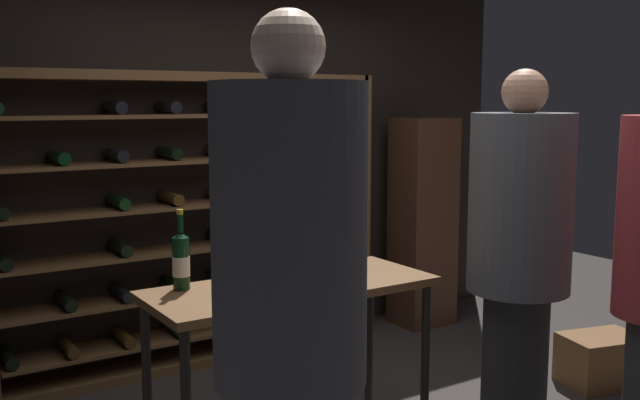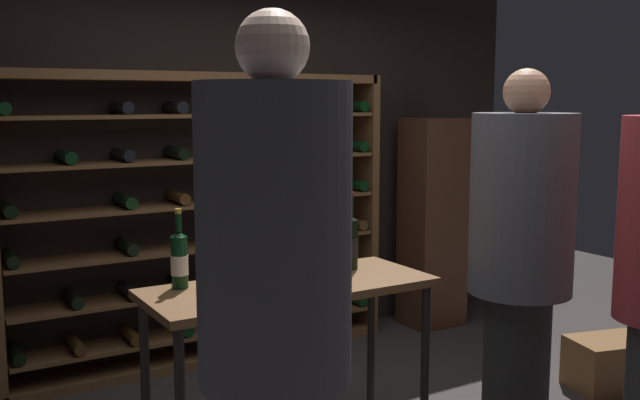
{
  "view_description": "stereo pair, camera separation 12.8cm",
  "coord_description": "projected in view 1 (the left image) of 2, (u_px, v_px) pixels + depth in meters",
  "views": [
    {
      "loc": [
        -2.21,
        -2.79,
        1.78
      ],
      "look_at": [
        -0.25,
        0.23,
        1.28
      ],
      "focal_mm": 40.71,
      "sensor_mm": 36.0,
      "label": 1
    },
    {
      "loc": [
        -2.1,
        -2.86,
        1.78
      ],
      "look_at": [
        -0.25,
        0.23,
        1.28
      ],
      "focal_mm": 40.71,
      "sensor_mm": 36.0,
      "label": 2
    }
  ],
  "objects": [
    {
      "name": "person_guest_plum_blouse",
      "position": [
        290.0,
        305.0,
        2.31
      ],
      "size": [
        0.49,
        0.49,
        2.06
      ],
      "rotation": [
        0.0,
        0.0,
        -1.85
      ],
      "color": "#2C2C2C",
      "rests_on": "ground"
    },
    {
      "name": "wine_rack",
      "position": [
        198.0,
        221.0,
        4.87
      ],
      "size": [
        2.69,
        0.32,
        1.96
      ],
      "color": "brown",
      "rests_on": "ground"
    },
    {
      "name": "back_wall",
      "position": [
        221.0,
        147.0,
        5.13
      ],
      "size": [
        5.0,
        0.1,
        2.91
      ],
      "primitive_type": "cube",
      "color": "black",
      "rests_on": "ground"
    },
    {
      "name": "person_guest_blue_shirt",
      "position": [
        519.0,
        245.0,
        3.64
      ],
      "size": [
        0.51,
        0.51,
        1.93
      ],
      "rotation": [
        0.0,
        0.0,
        0.92
      ],
      "color": "#252525",
      "rests_on": "ground"
    },
    {
      "name": "tasting_table",
      "position": [
        292.0,
        304.0,
        3.46
      ],
      "size": [
        1.38,
        0.57,
        0.91
      ],
      "color": "brown",
      "rests_on": "ground"
    },
    {
      "name": "wine_bottle_green_slim",
      "position": [
        181.0,
        260.0,
        3.32
      ],
      "size": [
        0.08,
        0.08,
        0.37
      ],
      "color": "black",
      "rests_on": "tasting_table"
    },
    {
      "name": "wine_crate",
      "position": [
        601.0,
        360.0,
        4.56
      ],
      "size": [
        0.55,
        0.45,
        0.31
      ],
      "primitive_type": "cube",
      "rotation": [
        0.0,
        0.0,
        -0.25
      ],
      "color": "brown",
      "rests_on": "ground"
    },
    {
      "name": "wine_glass_stemmed_right",
      "position": [
        251.0,
        273.0,
        3.14
      ],
      "size": [
        0.08,
        0.08,
        0.17
      ],
      "color": "silver",
      "rests_on": "tasting_table"
    },
    {
      "name": "display_cabinet",
      "position": [
        423.0,
        222.0,
        5.74
      ],
      "size": [
        0.44,
        0.36,
        1.64
      ],
      "primitive_type": "cube",
      "color": "#4C2D1E",
      "rests_on": "ground"
    },
    {
      "name": "wine_bottle_black_capsule",
      "position": [
        329.0,
        252.0,
        3.49
      ],
      "size": [
        0.09,
        0.09,
        0.38
      ],
      "color": "#4C3314",
      "rests_on": "tasting_table"
    },
    {
      "name": "wine_bottle_gold_foil",
      "position": [
        350.0,
        241.0,
        3.73
      ],
      "size": [
        0.08,
        0.08,
        0.4
      ],
      "color": "black",
      "rests_on": "tasting_table"
    }
  ]
}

